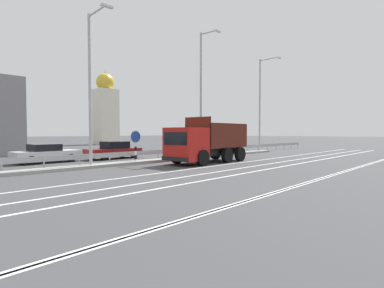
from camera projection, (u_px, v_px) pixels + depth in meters
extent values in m
plane|color=#424244|center=(199.00, 162.00, 21.86)|extent=(320.00, 320.00, 0.00)
cube|color=silver|center=(229.00, 164.00, 20.22)|extent=(49.64, 0.16, 0.01)
cube|color=silver|center=(253.00, 166.00, 18.92)|extent=(49.64, 0.16, 0.01)
cube|color=silver|center=(274.00, 168.00, 17.95)|extent=(49.64, 0.16, 0.01)
cube|color=silver|center=(336.00, 174.00, 15.53)|extent=(49.64, 0.16, 0.01)
cube|color=silver|center=(338.00, 174.00, 15.47)|extent=(49.64, 0.16, 0.01)
cube|color=gray|center=(177.00, 159.00, 23.45)|extent=(27.30, 1.10, 0.18)
cube|color=#9EA0A5|center=(168.00, 151.00, 24.12)|extent=(49.64, 0.04, 0.32)
cylinder|color=#ADADB2|center=(1.00, 168.00, 15.60)|extent=(0.09, 0.09, 0.62)
cylinder|color=#ADADB2|center=(44.00, 164.00, 17.15)|extent=(0.09, 0.09, 0.62)
cylinder|color=#ADADB2|center=(80.00, 162.00, 18.70)|extent=(0.09, 0.09, 0.62)
cylinder|color=#ADADB2|center=(110.00, 160.00, 20.25)|extent=(0.09, 0.09, 0.62)
cylinder|color=#ADADB2|center=(136.00, 158.00, 21.80)|extent=(0.09, 0.09, 0.62)
cylinder|color=#ADADB2|center=(158.00, 156.00, 23.36)|extent=(0.09, 0.09, 0.62)
cylinder|color=#ADADB2|center=(178.00, 155.00, 24.91)|extent=(0.09, 0.09, 0.62)
cylinder|color=#ADADB2|center=(195.00, 153.00, 26.46)|extent=(0.09, 0.09, 0.62)
cylinder|color=#ADADB2|center=(210.00, 152.00, 28.01)|extent=(0.09, 0.09, 0.62)
cylinder|color=#ADADB2|center=(224.00, 151.00, 29.56)|extent=(0.09, 0.09, 0.62)
cylinder|color=#ADADB2|center=(237.00, 150.00, 31.12)|extent=(0.09, 0.09, 0.62)
cylinder|color=#ADADB2|center=(248.00, 149.00, 32.67)|extent=(0.09, 0.09, 0.62)
cylinder|color=#ADADB2|center=(258.00, 149.00, 34.22)|extent=(0.09, 0.09, 0.62)
cylinder|color=#ADADB2|center=(267.00, 148.00, 35.77)|extent=(0.09, 0.09, 0.62)
cylinder|color=#ADADB2|center=(276.00, 147.00, 37.32)|extent=(0.09, 0.09, 0.62)
cylinder|color=#ADADB2|center=(284.00, 147.00, 38.87)|extent=(0.09, 0.09, 0.62)
cylinder|color=#ADADB2|center=(291.00, 146.00, 40.43)|extent=(0.09, 0.09, 0.62)
cylinder|color=#ADADB2|center=(298.00, 146.00, 41.98)|extent=(0.09, 0.09, 0.62)
cube|color=red|center=(186.00, 144.00, 19.63)|extent=(2.09, 2.41, 2.15)
cube|color=black|center=(175.00, 139.00, 18.85)|extent=(0.08, 2.03, 0.81)
cube|color=black|center=(175.00, 159.00, 18.88)|extent=(0.15, 2.32, 0.24)
cube|color=black|center=(217.00, 151.00, 22.17)|extent=(4.77, 1.41, 0.53)
cube|color=#511E14|center=(217.00, 146.00, 22.16)|extent=(4.60, 2.37, 0.12)
cube|color=#511E14|center=(229.00, 135.00, 21.40)|extent=(4.55, 0.20, 1.63)
cube|color=#511E14|center=(206.00, 135.00, 22.85)|extent=(4.55, 0.20, 1.63)
cube|color=#511E14|center=(198.00, 132.00, 20.47)|extent=(0.15, 2.27, 2.04)
cube|color=#511E14|center=(234.00, 135.00, 23.78)|extent=(0.15, 2.27, 1.63)
cylinder|color=black|center=(203.00, 158.00, 19.12)|extent=(1.05, 0.34, 1.04)
cylinder|color=black|center=(177.00, 156.00, 20.67)|extent=(1.05, 0.34, 1.04)
cylinder|color=black|center=(227.00, 155.00, 21.15)|extent=(1.05, 0.34, 1.04)
cylinder|color=black|center=(202.00, 154.00, 22.69)|extent=(1.05, 0.34, 1.04)
cylinder|color=black|center=(240.00, 154.00, 22.38)|extent=(1.05, 0.34, 1.04)
cylinder|color=black|center=(216.00, 153.00, 23.93)|extent=(1.05, 0.34, 1.04)
cylinder|color=white|center=(136.00, 161.00, 20.59)|extent=(0.16, 0.16, 0.29)
cylinder|color=black|center=(136.00, 157.00, 20.57)|extent=(0.16, 0.16, 0.29)
cylinder|color=white|center=(136.00, 153.00, 20.56)|extent=(0.16, 0.16, 0.29)
cylinder|color=black|center=(136.00, 149.00, 20.55)|extent=(0.16, 0.16, 0.29)
cylinder|color=white|center=(136.00, 145.00, 20.54)|extent=(0.16, 0.16, 0.29)
cylinder|color=#1E4CB2|center=(136.00, 137.00, 20.52)|extent=(0.78, 0.03, 0.78)
cylinder|color=white|center=(136.00, 137.00, 20.52)|extent=(0.84, 0.02, 0.84)
cylinder|color=#ADADB2|center=(90.00, 91.00, 18.18)|extent=(0.18, 0.18, 9.29)
cylinder|color=#ADADB2|center=(97.00, 11.00, 17.18)|extent=(0.24, 2.26, 0.10)
cube|color=silver|center=(107.00, 6.00, 16.37)|extent=(0.71, 0.24, 0.12)
cylinder|color=#ADADB2|center=(201.00, 96.00, 25.23)|extent=(0.18, 0.18, 10.52)
cylinder|color=#ADADB2|center=(209.00, 32.00, 24.51)|extent=(0.23, 1.68, 0.10)
cube|color=silver|center=(218.00, 31.00, 23.99)|extent=(0.71, 0.25, 0.12)
cylinder|color=#ADADB2|center=(260.00, 106.00, 32.61)|extent=(0.18, 0.18, 10.09)
cylinder|color=#ADADB2|center=(269.00, 59.00, 31.64)|extent=(0.17, 2.23, 0.10)
cube|color=silver|center=(279.00, 58.00, 30.85)|extent=(0.71, 0.22, 0.12)
cube|color=silver|center=(47.00, 155.00, 21.18)|extent=(4.41, 2.03, 0.55)
cube|color=black|center=(45.00, 147.00, 21.06)|extent=(1.88, 1.72, 0.49)
cylinder|color=black|center=(60.00, 157.00, 22.79)|extent=(0.61, 0.22, 0.60)
cylinder|color=black|center=(71.00, 158.00, 21.61)|extent=(0.61, 0.22, 0.60)
cylinder|color=black|center=(21.00, 159.00, 20.76)|extent=(0.61, 0.22, 0.60)
cylinder|color=black|center=(31.00, 161.00, 19.58)|extent=(0.61, 0.22, 0.60)
cube|color=maroon|center=(114.00, 152.00, 24.42)|extent=(4.44, 1.86, 0.54)
cube|color=black|center=(115.00, 145.00, 24.50)|extent=(1.87, 1.62, 0.58)
cylinder|color=black|center=(104.00, 157.00, 22.84)|extent=(0.60, 0.20, 0.60)
cylinder|color=black|center=(93.00, 155.00, 24.02)|extent=(0.60, 0.20, 0.60)
cylinder|color=black|center=(134.00, 155.00, 24.85)|extent=(0.60, 0.20, 0.60)
cylinder|color=black|center=(122.00, 154.00, 26.03)|extent=(0.60, 0.20, 0.60)
cube|color=silver|center=(106.00, 117.00, 54.58)|extent=(3.60, 3.60, 9.99)
sphere|color=gold|center=(105.00, 82.00, 54.35)|extent=(3.24, 3.24, 3.24)
cone|color=gold|center=(105.00, 72.00, 54.27)|extent=(0.30, 0.30, 1.20)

